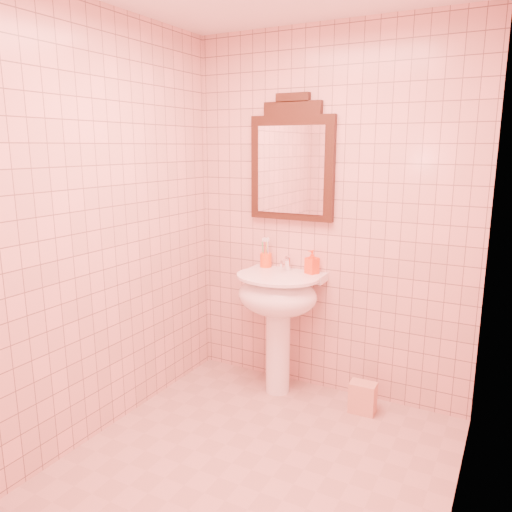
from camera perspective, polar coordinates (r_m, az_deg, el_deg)
The scene contains 8 objects.
floor at distance 2.95m, azimuth -0.50°, elevation -23.26°, with size 2.20×2.20×0.00m, color tan.
back_wall at distance 3.44m, azimuth 8.29°, elevation 4.40°, with size 2.00×0.02×2.50m, color tan.
pedestal_sink at distance 3.46m, azimuth 2.52°, elevation -5.43°, with size 0.58×0.58×0.86m.
faucet at distance 3.51m, azimuth 3.52°, elevation -0.80°, with size 0.04×0.16×0.11m.
mirror at distance 3.48m, azimuth 4.12°, elevation 10.59°, with size 0.61×0.06×0.85m.
toothbrush_cup at distance 3.62m, azimuth 1.13°, elevation -0.44°, with size 0.08×0.08×0.19m.
soap_dispenser at distance 3.45m, azimuth 6.42°, elevation -0.68°, with size 0.08×0.08×0.17m, color #EE3D14.
towel at distance 3.49m, azimuth 12.09°, elevation -15.54°, with size 0.17×0.11×0.21m, color #EAAB8A.
Camera 1 is at (1.15, -2.10, 1.72)m, focal length 35.00 mm.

